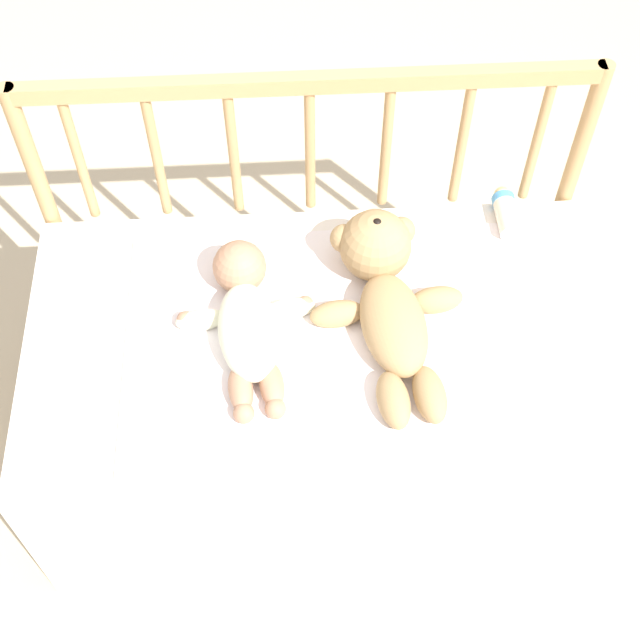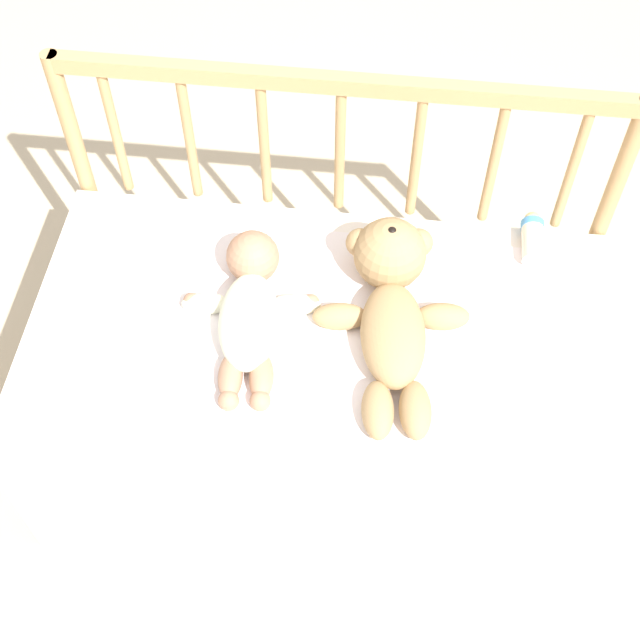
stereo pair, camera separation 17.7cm
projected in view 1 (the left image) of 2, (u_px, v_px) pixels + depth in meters
ground_plane at (320, 441)px, 2.20m from camera, size 12.00×12.00×0.00m
crib_mattress at (320, 393)px, 2.01m from camera, size 1.21×0.68×0.46m
crib_rail at (310, 167)px, 1.93m from camera, size 1.21×0.04×0.83m
blanket at (330, 339)px, 1.81m from camera, size 0.83×0.58×0.01m
teddy_bear at (386, 291)px, 1.81m from camera, size 0.33×0.49×0.16m
baby at (247, 318)px, 1.79m from camera, size 0.29×0.41×0.11m
baby_bottle at (506, 211)px, 1.98m from camera, size 0.05×0.14×0.05m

